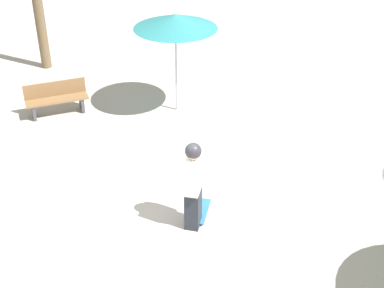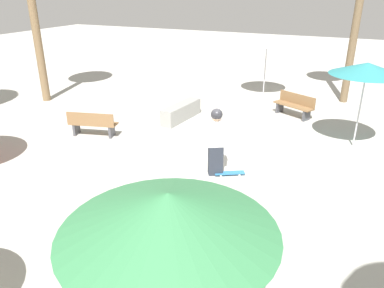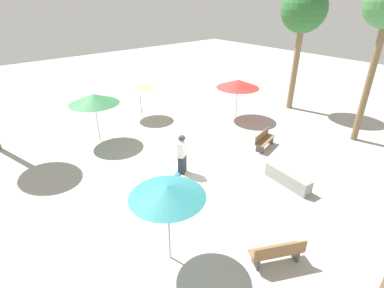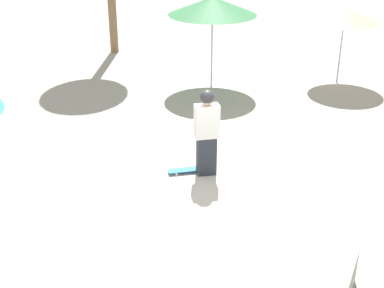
{
  "view_description": "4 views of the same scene",
  "coord_description": "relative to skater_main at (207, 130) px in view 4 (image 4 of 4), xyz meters",
  "views": [
    {
      "loc": [
        -5.92,
        5.45,
        6.65
      ],
      "look_at": [
        -0.1,
        -1.03,
        1.36
      ],
      "focal_mm": 50.0,
      "sensor_mm": 36.0,
      "label": 1
    },
    {
      "loc": [
        -8.97,
        -3.58,
        4.67
      ],
      "look_at": [
        -0.95,
        0.05,
        0.9
      ],
      "focal_mm": 35.0,
      "sensor_mm": 36.0,
      "label": 2
    },
    {
      "loc": [
        8.27,
        -7.44,
        7.16
      ],
      "look_at": [
        -0.23,
        -0.25,
        1.48
      ],
      "focal_mm": 28.0,
      "sensor_mm": 36.0,
      "label": 3
    },
    {
      "loc": [
        8.71,
        2.25,
        5.28
      ],
      "look_at": [
        -0.1,
        -0.62,
        0.88
      ],
      "focal_mm": 50.0,
      "sensor_mm": 36.0,
      "label": 4
    }
  ],
  "objects": [
    {
      "name": "shade_umbrella_tan",
      "position": [
        -6.81,
        2.12,
        1.04
      ],
      "size": [
        2.11,
        2.11,
        2.2
      ],
      "color": "#B7B7BC",
      "rests_on": "ground_plane"
    },
    {
      "name": "skateboard",
      "position": [
        0.09,
        -0.38,
        -0.92
      ],
      "size": [
        0.57,
        0.79,
        0.07
      ],
      "rotation": [
        0.0,
        0.0,
        5.24
      ],
      "color": "teal",
      "rests_on": "ground_plane"
    },
    {
      "name": "ground_plane",
      "position": [
        0.62,
        0.48,
        -0.98
      ],
      "size": [
        60.0,
        60.0,
        0.0
      ],
      "primitive_type": "plane",
      "color": "#B2AFA8"
    },
    {
      "name": "skater_main",
      "position": [
        0.0,
        0.0,
        0.0
      ],
      "size": [
        0.47,
        0.55,
        1.82
      ],
      "rotation": [
        0.0,
        0.0,
        5.23
      ],
      "color": "#282D38",
      "rests_on": "ground_plane"
    },
    {
      "name": "shade_umbrella_green",
      "position": [
        -5.29,
        -1.43,
        1.38
      ],
      "size": [
        2.52,
        2.52,
        2.61
      ],
      "color": "#B7B7BC",
      "rests_on": "ground_plane"
    }
  ]
}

